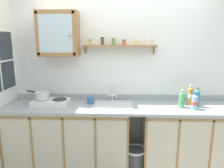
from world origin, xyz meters
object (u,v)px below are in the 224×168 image
object	(u,v)px
saucepan	(42,95)
bottle_soda_green_2	(182,100)
bottle_detergent_teal_0	(197,98)
trash_bin	(135,161)
wall_cabinet	(59,34)
sink	(113,106)
bottle_water_blue_3	(195,102)
hot_plate_stove	(51,102)
bottle_juice_amber_1	(190,96)
mug	(91,100)

from	to	relation	value
saucepan	bottle_soda_green_2	distance (m)	1.83
bottle_detergent_teal_0	trash_bin	world-z (taller)	bottle_detergent_teal_0
wall_cabinet	bottle_soda_green_2	bearing A→B (deg)	-7.13
sink	wall_cabinet	bearing A→B (deg)	170.27
bottle_water_blue_3	wall_cabinet	distance (m)	1.96
hot_plate_stove	bottle_soda_green_2	bearing A→B (deg)	-1.37
bottle_soda_green_2	bottle_water_blue_3	world-z (taller)	bottle_soda_green_2
sink	wall_cabinet	distance (m)	1.20
saucepan	bottle_soda_green_2	xyz separation A→B (m)	(1.83, -0.06, -0.02)
bottle_detergent_teal_0	bottle_water_blue_3	size ratio (longest dim) A/B	1.19
bottle_detergent_teal_0	bottle_soda_green_2	world-z (taller)	bottle_detergent_teal_0
hot_plate_stove	bottle_soda_green_2	distance (m)	1.71
sink	trash_bin	distance (m)	0.79
bottle_soda_green_2	bottle_detergent_teal_0	bearing A→B (deg)	8.22
bottle_soda_green_2	saucepan	bearing A→B (deg)	178.01
bottle_juice_amber_1	wall_cabinet	size ratio (longest dim) A/B	0.47
mug	sink	bearing A→B (deg)	-9.78
bottle_detergent_teal_0	trash_bin	bearing A→B (deg)	-173.14
bottle_detergent_teal_0	bottle_juice_amber_1	bearing A→B (deg)	124.20
hot_plate_stove	bottle_soda_green_2	world-z (taller)	bottle_soda_green_2
saucepan	bottle_juice_amber_1	bearing A→B (deg)	1.65
saucepan	trash_bin	bearing A→B (deg)	-5.85
sink	bottle_detergent_teal_0	bearing A→B (deg)	-2.48
mug	bottle_water_blue_3	bearing A→B (deg)	-8.28
mug	saucepan	bearing A→B (deg)	-174.17
bottle_detergent_teal_0	bottle_water_blue_3	world-z (taller)	bottle_detergent_teal_0
hot_plate_stove	sink	bearing A→B (deg)	2.45
hot_plate_stove	bottle_water_blue_3	distance (m)	1.86
bottle_detergent_teal_0	bottle_juice_amber_1	xyz separation A→B (m)	(-0.06, 0.09, 0.01)
hot_plate_stove	bottle_water_blue_3	size ratio (longest dim) A/B	2.18
bottle_juice_amber_1	bottle_water_blue_3	bearing A→B (deg)	-90.42
bottle_juice_amber_1	mug	distance (m)	1.33
hot_plate_stove	bottle_water_blue_3	bearing A→B (deg)	-3.25
bottle_water_blue_3	wall_cabinet	world-z (taller)	wall_cabinet
sink	wall_cabinet	size ratio (longest dim) A/B	0.89
bottle_juice_amber_1	bottle_water_blue_3	size ratio (longest dim) A/B	1.24
hot_plate_stove	bottle_juice_amber_1	distance (m)	1.86
saucepan	trash_bin	world-z (taller)	saucepan
wall_cabinet	bottle_juice_amber_1	bearing A→B (deg)	-2.65
sink	bottle_water_blue_3	bearing A→B (deg)	-7.83
mug	bottle_detergent_teal_0	bearing A→B (deg)	-4.09
bottle_water_blue_3	sink	bearing A→B (deg)	172.17
trash_bin	mug	bearing A→B (deg)	162.30
sink	hot_plate_stove	size ratio (longest dim) A/B	1.09
mug	bottle_soda_green_2	bearing A→B (deg)	-6.21
bottle_juice_amber_1	mug	xyz separation A→B (m)	(-1.33, 0.01, -0.08)
sink	trash_bin	world-z (taller)	sink
hot_plate_stove	bottle_soda_green_2	xyz separation A→B (m)	(1.71, -0.04, 0.07)
saucepan	trash_bin	xyz separation A→B (m)	(1.25, -0.13, -0.86)
bottle_juice_amber_1	trash_bin	bearing A→B (deg)	-165.63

